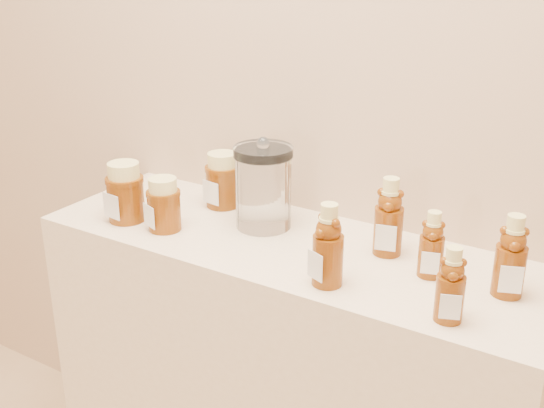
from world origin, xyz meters
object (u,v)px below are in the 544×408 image
Objects in this scene: display_table at (288,404)px; glass_canister at (263,184)px; honey_jar_left at (125,192)px; bear_bottle_back_left at (389,211)px; bear_bottle_front_left at (328,240)px.

glass_canister reaches higher than display_table.
honey_jar_left is at bearing -154.49° from glass_canister.
honey_jar_left is at bearing -166.91° from display_table.
bear_bottle_front_left is at bearing -117.77° from bear_bottle_back_left.
honey_jar_left is (-0.62, -0.16, -0.03)m from bear_bottle_back_left.
bear_bottle_back_left is 1.02× the size of bear_bottle_front_left.
display_table is 0.59m from bear_bottle_front_left.
glass_canister reaches higher than bear_bottle_front_left.
bear_bottle_front_left is at bearing -37.89° from display_table.
display_table is 6.14× the size of bear_bottle_front_left.
honey_jar_left is at bearing -161.05° from bear_bottle_front_left.
bear_bottle_back_left is at bearing 98.82° from bear_bottle_front_left.
bear_bottle_back_left is at bearing 18.10° from display_table.
bear_bottle_back_left reaches higher than display_table.
bear_bottle_front_left is (0.16, -0.13, 0.55)m from display_table.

